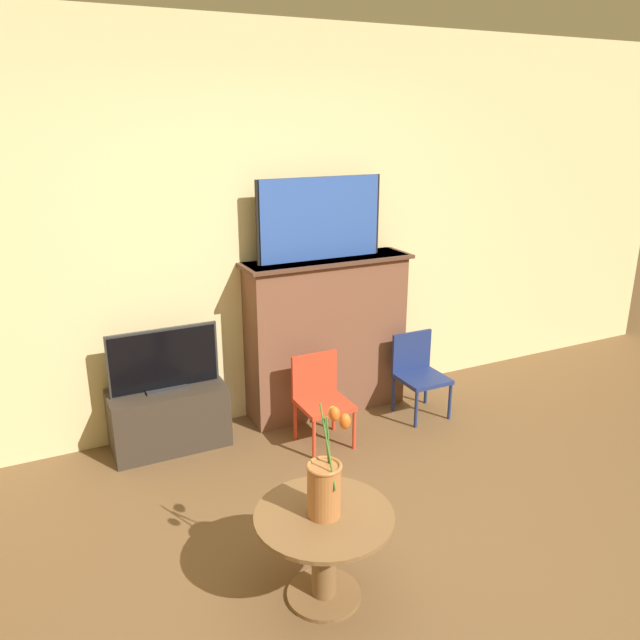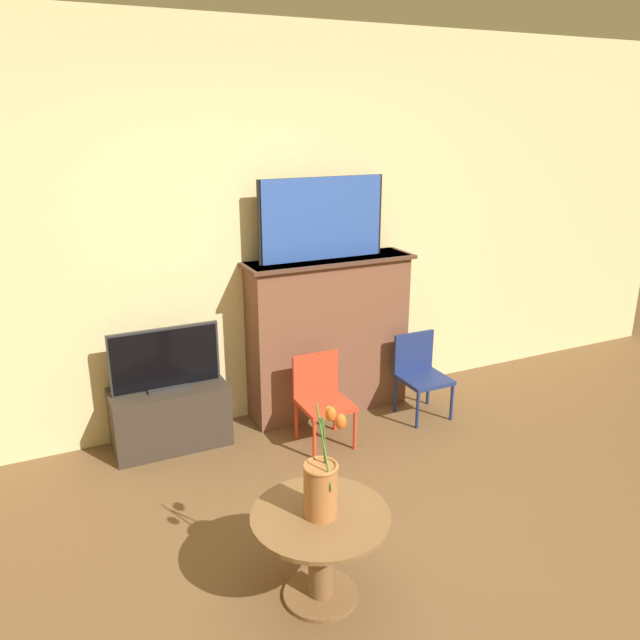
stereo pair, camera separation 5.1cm
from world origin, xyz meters
name	(u,v)px [view 2 (the right image)]	position (x,y,z in m)	size (l,w,h in m)	color
ground_plane	(412,603)	(0.00, 0.00, 0.00)	(14.00, 14.00, 0.00)	brown
wall_back	(248,233)	(0.00, 2.13, 1.35)	(8.00, 0.06, 2.70)	beige
fireplace_mantel	(329,334)	(0.53, 1.95, 0.59)	(1.24, 0.34, 1.16)	brown
painting	(322,219)	(0.48, 1.95, 1.44)	(0.93, 0.03, 0.56)	black
tv_stand	(170,417)	(-0.66, 1.90, 0.21)	(0.75, 0.35, 0.42)	#382D23
tv_monitor	(165,360)	(-0.66, 1.91, 0.61)	(0.71, 0.12, 0.41)	#2D2D2D
chair_red	(321,395)	(0.27, 1.53, 0.34)	(0.33, 0.33, 0.60)	red
chair_blue	(420,371)	(1.10, 1.60, 0.34)	(0.33, 0.33, 0.60)	navy
side_table	(321,543)	(-0.36, 0.22, 0.29)	(0.62, 0.62, 0.44)	brown
vase_tulips	(321,484)	(-0.35, 0.22, 0.60)	(0.16, 0.24, 0.55)	#AD6B38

